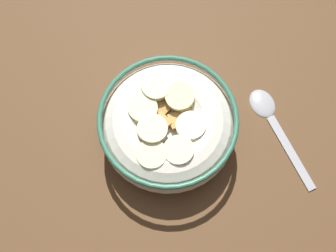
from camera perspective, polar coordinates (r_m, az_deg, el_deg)
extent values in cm
cube|color=brown|center=(57.00, 0.00, -1.32)|extent=(96.38, 96.38, 2.00)
cylinder|color=silver|center=(55.77, 0.00, -0.91)|extent=(8.63, 8.63, 0.60)
torus|color=silver|center=(53.43, 0.00, -0.08)|extent=(15.70, 15.70, 5.54)
torus|color=#337259|center=(51.10, 0.00, 0.82)|extent=(15.83, 15.83, 0.60)
cylinder|color=white|center=(52.55, 0.00, 0.25)|extent=(12.38, 12.38, 0.40)
cube|color=tan|center=(51.74, -0.92, 0.15)|extent=(2.62, 2.62, 0.86)
cube|color=#AD7F42|center=(53.74, -0.52, 5.47)|extent=(2.03, 2.10, 1.03)
cube|color=tan|center=(52.67, 2.35, 2.44)|extent=(2.31, 2.32, 0.89)
cube|color=tan|center=(50.93, 1.64, -2.67)|extent=(2.30, 2.28, 0.91)
cube|color=#AD7F42|center=(52.55, -0.88, 2.15)|extent=(2.70, 2.70, 0.93)
cube|color=#AD7F42|center=(53.30, -2.03, 4.41)|extent=(2.52, 2.56, 1.04)
cube|color=#B78947|center=(52.23, -3.85, 1.18)|extent=(2.64, 2.63, 0.92)
cube|color=#B78947|center=(50.62, 1.01, -4.48)|extent=(1.99, 2.00, 0.88)
cube|color=#AD7F42|center=(51.70, -5.21, -0.76)|extent=(2.70, 2.69, 0.96)
cube|color=tan|center=(52.11, 5.08, 0.64)|extent=(2.39, 2.43, 0.99)
cube|color=#AD7F42|center=(51.35, -2.18, -1.28)|extent=(1.94, 2.01, 1.02)
cube|color=#B78947|center=(52.15, 1.14, 0.92)|extent=(2.21, 2.27, 1.04)
cylinder|color=beige|center=(49.92, -2.01, -3.49)|extent=(4.76, 4.75, 0.84)
cylinder|color=beige|center=(51.96, 1.46, 3.69)|extent=(4.78, 4.79, 1.07)
cylinder|color=#F9EFC6|center=(50.96, 2.84, 0.00)|extent=(4.26, 4.28, 1.04)
cylinder|color=beige|center=(51.60, -3.16, 2.18)|extent=(4.08, 4.05, 1.05)
cylinder|color=beige|center=(49.90, 1.34, -3.03)|extent=(4.21, 4.21, 1.18)
cylinder|color=beige|center=(52.41, -1.48, 4.91)|extent=(4.48, 4.46, 0.99)
cylinder|color=beige|center=(50.37, -1.94, -0.37)|extent=(3.78, 3.78, 0.98)
ellipsoid|color=#A5A5AD|center=(58.23, 11.62, 2.86)|extent=(4.01, 4.63, 0.80)
cube|color=#A5A5AD|center=(57.12, 14.93, -3.14)|extent=(3.86, 9.88, 0.36)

